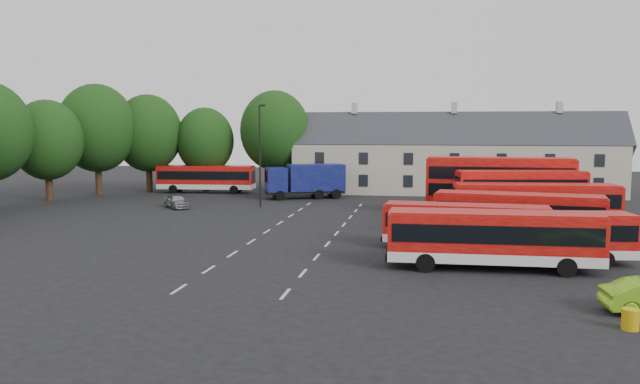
{
  "coord_description": "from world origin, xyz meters",
  "views": [
    {
      "loc": [
        11.09,
        -40.43,
        7.41
      ],
      "look_at": [
        2.73,
        8.46,
        2.2
      ],
      "focal_mm": 35.0,
      "sensor_mm": 36.0,
      "label": 1
    }
  ],
  "objects_px": {
    "bus_row_a": "(493,235)",
    "lamppost": "(260,153)",
    "silver_car": "(176,201)",
    "box_truck": "(306,179)",
    "grit_bin": "(630,319)",
    "bus_dd_south": "(520,193)"
  },
  "relations": [
    {
      "from": "bus_row_a",
      "to": "box_truck",
      "type": "height_order",
      "value": "box_truck"
    },
    {
      "from": "bus_dd_south",
      "to": "grit_bin",
      "type": "bearing_deg",
      "value": -99.34
    },
    {
      "from": "bus_dd_south",
      "to": "silver_car",
      "type": "distance_m",
      "value": 29.97
    },
    {
      "from": "bus_row_a",
      "to": "silver_car",
      "type": "bearing_deg",
      "value": 140.52
    },
    {
      "from": "lamppost",
      "to": "grit_bin",
      "type": "bearing_deg",
      "value": -54.67
    },
    {
      "from": "bus_dd_south",
      "to": "box_truck",
      "type": "height_order",
      "value": "bus_dd_south"
    },
    {
      "from": "grit_bin",
      "to": "lamppost",
      "type": "bearing_deg",
      "value": 125.33
    },
    {
      "from": "grit_bin",
      "to": "lamppost",
      "type": "relative_size",
      "value": 0.08
    },
    {
      "from": "bus_row_a",
      "to": "lamppost",
      "type": "bearing_deg",
      "value": 128.23
    },
    {
      "from": "box_truck",
      "to": "lamppost",
      "type": "distance_m",
      "value": 8.47
    },
    {
      "from": "silver_car",
      "to": "grit_bin",
      "type": "height_order",
      "value": "silver_car"
    },
    {
      "from": "bus_dd_south",
      "to": "grit_bin",
      "type": "xyz_separation_m",
      "value": [
        0.23,
        -26.19,
        -1.91
      ]
    },
    {
      "from": "bus_row_a",
      "to": "bus_dd_south",
      "type": "relative_size",
      "value": 1.07
    },
    {
      "from": "grit_bin",
      "to": "silver_car",
      "type": "bearing_deg",
      "value": 135.21
    },
    {
      "from": "box_truck",
      "to": "grit_bin",
      "type": "relative_size",
      "value": 10.88
    },
    {
      "from": "bus_dd_south",
      "to": "lamppost",
      "type": "relative_size",
      "value": 1.07
    },
    {
      "from": "silver_car",
      "to": "lamppost",
      "type": "xyz_separation_m",
      "value": [
        7.36,
        2.14,
        4.4
      ]
    },
    {
      "from": "bus_row_a",
      "to": "bus_dd_south",
      "type": "height_order",
      "value": "bus_dd_south"
    },
    {
      "from": "box_truck",
      "to": "silver_car",
      "type": "bearing_deg",
      "value": -160.32
    },
    {
      "from": "bus_dd_south",
      "to": "lamppost",
      "type": "bearing_deg",
      "value": 155.93
    },
    {
      "from": "bus_row_a",
      "to": "bus_dd_south",
      "type": "bearing_deg",
      "value": 76.57
    },
    {
      "from": "box_truck",
      "to": "lamppost",
      "type": "height_order",
      "value": "lamppost"
    }
  ]
}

